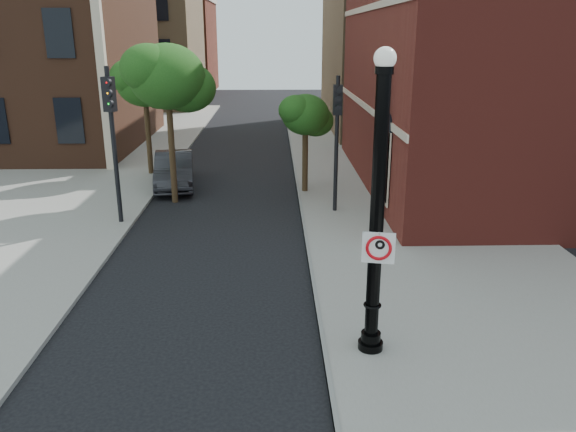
{
  "coord_description": "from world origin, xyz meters",
  "views": [
    {
      "loc": [
        1.0,
        -10.33,
        6.44
      ],
      "look_at": [
        1.33,
        2.0,
        2.45
      ],
      "focal_mm": 35.0,
      "sensor_mm": 36.0,
      "label": 1
    }
  ],
  "objects_px": {
    "lamppost": "(377,225)",
    "no_parking_sign": "(379,248)",
    "traffic_signal_right": "(337,123)",
    "parked_car": "(174,170)",
    "traffic_signal_left": "(112,121)"
  },
  "relations": [
    {
      "from": "parked_car",
      "to": "traffic_signal_left",
      "type": "relative_size",
      "value": 0.84
    },
    {
      "from": "traffic_signal_right",
      "to": "traffic_signal_left",
      "type": "bearing_deg",
      "value": -171.58
    },
    {
      "from": "traffic_signal_left",
      "to": "traffic_signal_right",
      "type": "bearing_deg",
      "value": 28.0
    },
    {
      "from": "lamppost",
      "to": "traffic_signal_right",
      "type": "bearing_deg",
      "value": 88.36
    },
    {
      "from": "parked_car",
      "to": "traffic_signal_left",
      "type": "xyz_separation_m",
      "value": [
        -1.05,
        -5.22,
        2.93
      ]
    },
    {
      "from": "no_parking_sign",
      "to": "parked_car",
      "type": "height_order",
      "value": "no_parking_sign"
    },
    {
      "from": "no_parking_sign",
      "to": "traffic_signal_right",
      "type": "bearing_deg",
      "value": 99.85
    },
    {
      "from": "parked_car",
      "to": "traffic_signal_left",
      "type": "height_order",
      "value": "traffic_signal_left"
    },
    {
      "from": "lamppost",
      "to": "traffic_signal_right",
      "type": "relative_size",
      "value": 1.23
    },
    {
      "from": "lamppost",
      "to": "no_parking_sign",
      "type": "relative_size",
      "value": 9.65
    },
    {
      "from": "lamppost",
      "to": "traffic_signal_right",
      "type": "distance_m",
      "value": 9.81
    },
    {
      "from": "traffic_signal_left",
      "to": "parked_car",
      "type": "bearing_deg",
      "value": 98.29
    },
    {
      "from": "parked_car",
      "to": "traffic_signal_left",
      "type": "distance_m",
      "value": 6.07
    },
    {
      "from": "lamppost",
      "to": "traffic_signal_left",
      "type": "relative_size",
      "value": 1.14
    },
    {
      "from": "lamppost",
      "to": "traffic_signal_left",
      "type": "height_order",
      "value": "lamppost"
    }
  ]
}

